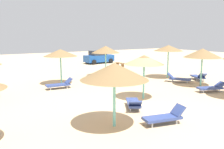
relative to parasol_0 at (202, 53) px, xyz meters
The scene contains 15 objects.
ground_plane 7.33m from the parasol_0, behind, with size 80.00×80.00×0.00m, color #DBBA8C.
parasol_0 is the anchor object (origin of this frame).
parasol_1 10.53m from the parasol_0, 161.34° to the right, with size 2.84×2.84×2.71m.
parasol_2 6.11m from the parasol_0, behind, with size 2.36×2.36×2.66m.
parasol_3 3.80m from the parasol_0, 85.61° to the left, with size 2.59×2.59×2.94m.
parasol_6 10.75m from the parasol_0, 145.19° to the left, with size 2.57×2.57×2.75m.
parasol_8 8.45m from the parasol_0, 118.38° to the left, with size 2.58×2.58×2.83m.
lounger_0 3.13m from the parasol_0, 42.62° to the left, with size 1.40×1.97×0.74m.
lounger_1 9.30m from the parasol_0, 151.57° to the right, with size 1.96×1.02×0.78m.
lounger_2 8.32m from the parasol_0, 166.56° to the right, with size 1.51×1.96×0.68m.
lounger_3 2.87m from the parasol_0, 103.61° to the left, with size 1.59×1.91×0.74m.
lounger_5 2.97m from the parasol_0, 122.03° to the right, with size 2.01×1.24×0.67m.
lounger_6 10.79m from the parasol_0, 153.36° to the left, with size 1.92×0.78×0.74m.
bench_0 12.46m from the parasol_0, 86.15° to the left, with size 0.42×1.50×0.49m.
parked_car 16.83m from the parasol_0, 88.71° to the left, with size 4.11×2.21×1.72m.
Camera 1 is at (-8.37, -10.37, 3.85)m, focal length 38.19 mm.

